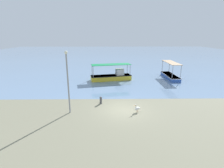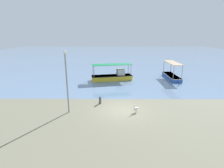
# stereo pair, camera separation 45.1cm
# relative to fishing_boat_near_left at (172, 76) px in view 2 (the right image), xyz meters

# --- Properties ---
(ground) EXTENTS (120.00, 120.00, 0.00)m
(ground) POSITION_rel_fishing_boat_near_left_xyz_m (-8.87, -12.70, -0.50)
(ground) COLOR gray
(harbor_water) EXTENTS (110.00, 90.00, 0.00)m
(harbor_water) POSITION_rel_fishing_boat_near_left_xyz_m (-8.87, 35.30, -0.50)
(harbor_water) COLOR #6884A6
(harbor_water) RESTS_ON ground
(fishing_boat_near_left) EXTENTS (1.61, 5.77, 2.67)m
(fishing_boat_near_left) POSITION_rel_fishing_boat_near_left_xyz_m (0.00, 0.00, 0.00)
(fishing_boat_near_left) COLOR #335CB3
(fishing_boat_near_left) RESTS_ON harbor_water
(fishing_boat_far_left) EXTENTS (6.62, 3.08, 2.55)m
(fishing_boat_far_left) POSITION_rel_fishing_boat_near_left_xyz_m (-9.74, -1.07, 0.13)
(fishing_boat_far_left) COLOR gold
(fishing_boat_far_left) RESTS_ON harbor_water
(pelican) EXTENTS (0.74, 0.52, 0.80)m
(pelican) POSITION_rel_fishing_boat_near_left_xyz_m (-7.59, -13.21, -0.13)
(pelican) COLOR #E0997A
(pelican) RESTS_ON ground
(lamp_post) EXTENTS (0.28, 0.28, 5.72)m
(lamp_post) POSITION_rel_fishing_boat_near_left_xyz_m (-13.88, -13.18, 2.72)
(lamp_post) COLOR gray
(lamp_post) RESTS_ON ground
(mooring_bollard) EXTENTS (0.25, 0.25, 0.79)m
(mooring_bollard) POSITION_rel_fishing_boat_near_left_xyz_m (-11.09, -11.06, -0.08)
(mooring_bollard) COLOR #47474C
(mooring_bollard) RESTS_ON ground
(glass_bottle) EXTENTS (0.07, 0.07, 0.27)m
(glass_bottle) POSITION_rel_fishing_boat_near_left_xyz_m (-11.17, -10.70, -0.39)
(glass_bottle) COLOR #3F7F4C
(glass_bottle) RESTS_ON ground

